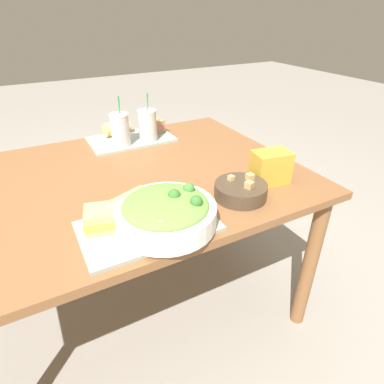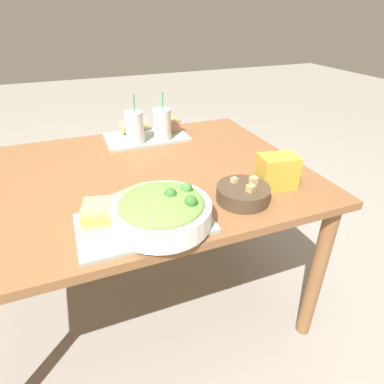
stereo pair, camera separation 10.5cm
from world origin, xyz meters
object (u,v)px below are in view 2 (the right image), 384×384
soup_bowl (243,193)px  baguette_far (134,125)px  drink_cup_dark (135,128)px  chip_bag (277,171)px  salad_bowl (162,210)px  sandwich_near (103,212)px  drink_cup_red (162,125)px  sandwich_far (168,125)px  baguette_near (123,201)px

soup_bowl → baguette_far: size_ratio=1.29×
drink_cup_dark → chip_bag: drink_cup_dark is taller
salad_bowl → chip_bag: 0.47m
sandwich_near → baguette_far: bearing=84.9°
sandwich_near → drink_cup_red: bearing=72.5°
sandwich_far → drink_cup_red: drink_cup_red is taller
baguette_near → sandwich_far: 0.76m
salad_bowl → baguette_near: bearing=131.0°
salad_bowl → sandwich_far: salad_bowl is taller
chip_bag → sandwich_far: bearing=115.1°
salad_bowl → soup_bowl: 0.31m
drink_cup_dark → drink_cup_red: 0.13m
drink_cup_red → salad_bowl: bearing=-107.2°
soup_bowl → baguette_near: size_ratio=0.96×
drink_cup_dark → sandwich_near: bearing=-111.5°
baguette_far → chip_bag: (0.36, -0.75, 0.01)m
drink_cup_red → sandwich_near: bearing=-121.6°
chip_bag → drink_cup_dark: bearing=132.3°
salad_bowl → sandwich_near: 0.18m
drink_cup_red → chip_bag: bearing=-66.8°
salad_bowl → sandwich_far: size_ratio=2.36×
sandwich_near → baguette_near: bearing=43.4°
sandwich_far → drink_cup_red: (-0.06, -0.09, 0.04)m
soup_bowl → baguette_far: baguette_far is taller
baguette_far → drink_cup_dark: drink_cup_dark is taller
soup_bowl → sandwich_far: 0.73m
baguette_near → baguette_far: same height
baguette_near → baguette_far: size_ratio=1.35×
salad_bowl → soup_bowl: size_ratio=1.64×
baguette_near → chip_bag: (0.56, -0.02, 0.01)m
sandwich_far → baguette_far: baguette_far is taller
sandwich_near → baguette_far: 0.80m
salad_bowl → drink_cup_dark: bearing=83.6°
sandwich_far → drink_cup_dark: bearing=-169.3°
soup_bowl → salad_bowl: bearing=-172.2°
chip_bag → baguette_far: bearing=125.1°
baguette_far → drink_cup_red: bearing=-154.2°
salad_bowl → sandwich_near: size_ratio=2.18×
baguette_near → baguette_far: (0.20, 0.72, 0.00)m
sandwich_far → sandwich_near: bearing=-136.7°
soup_bowl → baguette_near: (-0.40, 0.07, 0.02)m
salad_bowl → baguette_near: salad_bowl is taller
sandwich_near → baguette_far: size_ratio=0.98×
soup_bowl → baguette_near: 0.40m
sandwich_far → chip_bag: bearing=-89.0°
sandwich_far → chip_bag: (0.20, -0.69, 0.02)m
drink_cup_dark → baguette_far: bearing=80.5°
salad_bowl → drink_cup_dark: 0.68m
baguette_near → baguette_far: bearing=-37.7°
soup_bowl → baguette_near: baguette_near is taller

